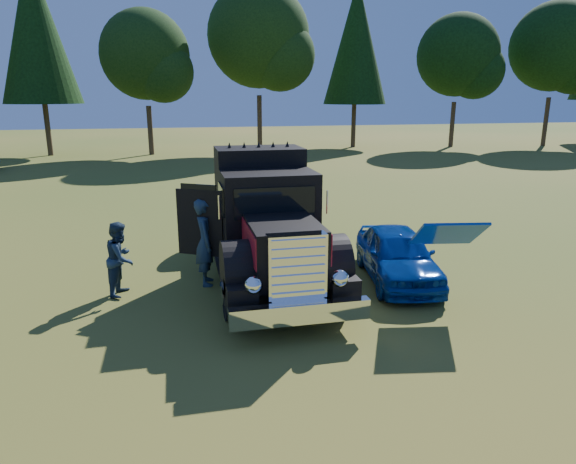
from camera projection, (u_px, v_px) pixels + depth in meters
The scene contains 6 objects.
ground at pixel (312, 317), 10.04m from camera, with size 120.00×120.00×0.00m, color #335418.
treeline at pixel (202, 39), 33.67m from camera, with size 72.10×24.04×13.84m.
diamond_t_truck at pixel (266, 226), 11.86m from camera, with size 3.25×7.16×3.00m.
hotrod_coupe at pixel (398, 254), 11.92m from camera, with size 2.04×4.16×1.89m.
spectator_near at pixel (206, 242), 11.59m from camera, with size 0.73×0.48×2.00m, color #1B1F3F.
spectator_far at pixel (121, 258), 11.05m from camera, with size 0.79×0.61×1.62m, color #1C2B43.
Camera 1 is at (-2.48, -8.93, 4.24)m, focal length 32.00 mm.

